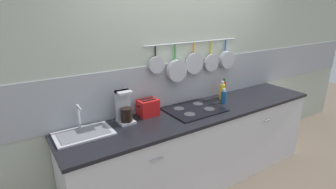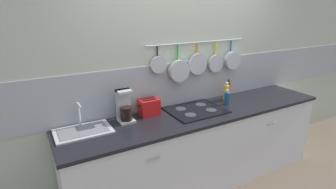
{
  "view_description": "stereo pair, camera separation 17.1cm",
  "coord_description": "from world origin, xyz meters",
  "px_view_note": "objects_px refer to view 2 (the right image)",
  "views": [
    {
      "loc": [
        -1.82,
        -2.08,
        2.04
      ],
      "look_at": [
        -0.45,
        0.0,
        1.2
      ],
      "focal_mm": 28.0,
      "sensor_mm": 36.0,
      "label": 1
    },
    {
      "loc": [
        -1.68,
        -2.17,
        2.04
      ],
      "look_at": [
        -0.45,
        0.0,
        1.2
      ],
      "focal_mm": 28.0,
      "sensor_mm": 36.0,
      "label": 2
    }
  ],
  "objects_px": {
    "bottle_olive_oil": "(227,98)",
    "bottle_cooking_wine": "(226,92)",
    "coffee_maker": "(125,108)",
    "bottle_dish_soap": "(228,90)",
    "toaster": "(149,107)"
  },
  "relations": [
    {
      "from": "bottle_olive_oil",
      "to": "bottle_cooking_wine",
      "type": "relative_size",
      "value": 0.76
    },
    {
      "from": "coffee_maker",
      "to": "bottle_dish_soap",
      "type": "relative_size",
      "value": 1.31
    },
    {
      "from": "bottle_olive_oil",
      "to": "bottle_cooking_wine",
      "type": "bearing_deg",
      "value": 54.14
    },
    {
      "from": "toaster",
      "to": "bottle_cooking_wine",
      "type": "xyz_separation_m",
      "value": [
        1.04,
        -0.05,
        0.01
      ]
    },
    {
      "from": "bottle_cooking_wine",
      "to": "bottle_dish_soap",
      "type": "relative_size",
      "value": 0.93
    },
    {
      "from": "toaster",
      "to": "bottle_cooking_wine",
      "type": "height_order",
      "value": "bottle_cooking_wine"
    },
    {
      "from": "toaster",
      "to": "bottle_olive_oil",
      "type": "distance_m",
      "value": 0.97
    },
    {
      "from": "toaster",
      "to": "coffee_maker",
      "type": "bearing_deg",
      "value": -175.87
    },
    {
      "from": "coffee_maker",
      "to": "toaster",
      "type": "distance_m",
      "value": 0.28
    },
    {
      "from": "coffee_maker",
      "to": "bottle_cooking_wine",
      "type": "xyz_separation_m",
      "value": [
        1.32,
        -0.03,
        -0.03
      ]
    },
    {
      "from": "toaster",
      "to": "bottle_olive_oil",
      "type": "relative_size",
      "value": 1.26
    },
    {
      "from": "coffee_maker",
      "to": "bottle_dish_soap",
      "type": "height_order",
      "value": "coffee_maker"
    },
    {
      "from": "bottle_olive_oil",
      "to": "bottle_dish_soap",
      "type": "distance_m",
      "value": 0.22
    },
    {
      "from": "coffee_maker",
      "to": "bottle_olive_oil",
      "type": "height_order",
      "value": "coffee_maker"
    },
    {
      "from": "bottle_olive_oil",
      "to": "bottle_dish_soap",
      "type": "relative_size",
      "value": 0.7
    }
  ]
}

